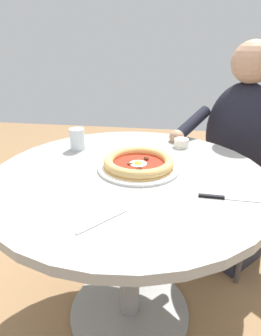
# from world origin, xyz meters

# --- Properties ---
(ground_plane) EXTENTS (6.00, 6.00, 0.02)m
(ground_plane) POSITION_xyz_m (0.00, 0.00, -0.01)
(ground_plane) COLOR olive
(dining_table) EXTENTS (0.99, 0.99, 0.72)m
(dining_table) POSITION_xyz_m (0.00, 0.00, 0.56)
(dining_table) COLOR #999993
(dining_table) RESTS_ON ground
(pizza_on_plate) EXTENTS (0.30, 0.30, 0.04)m
(pizza_on_plate) POSITION_xyz_m (0.03, 0.03, 0.74)
(pizza_on_plate) COLOR white
(pizza_on_plate) RESTS_ON dining_table
(water_glass) EXTENTS (0.06, 0.06, 0.09)m
(water_glass) POSITION_xyz_m (-0.26, 0.20, 0.76)
(water_glass) COLOR silver
(water_glass) RESTS_ON dining_table
(steak_knife) EXTENTS (0.20, 0.02, 0.01)m
(steak_knife) POSITION_xyz_m (0.30, -0.15, 0.72)
(steak_knife) COLOR silver
(steak_knife) RESTS_ON dining_table
(ramekin_capers) EXTENTS (0.06, 0.06, 0.04)m
(ramekin_capers) POSITION_xyz_m (0.19, 0.30, 0.74)
(ramekin_capers) COLOR white
(ramekin_capers) RESTS_ON dining_table
(fork_utensil) EXTENTS (0.11, 0.13, 0.00)m
(fork_utensil) POSITION_xyz_m (-0.02, -0.32, 0.72)
(fork_utensil) COLOR #BCBCC1
(fork_utensil) RESTS_ON dining_table
(diner_person) EXTENTS (0.57, 0.44, 1.16)m
(diner_person) POSITION_xyz_m (0.48, 0.49, 0.52)
(diner_person) COLOR #282833
(diner_person) RESTS_ON ground
(cafe_chair_diner) EXTENTS (0.61, 0.61, 0.90)m
(cafe_chair_diner) POSITION_xyz_m (0.58, 0.60, 0.55)
(cafe_chair_diner) COLOR #504A45
(cafe_chair_diner) RESTS_ON ground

